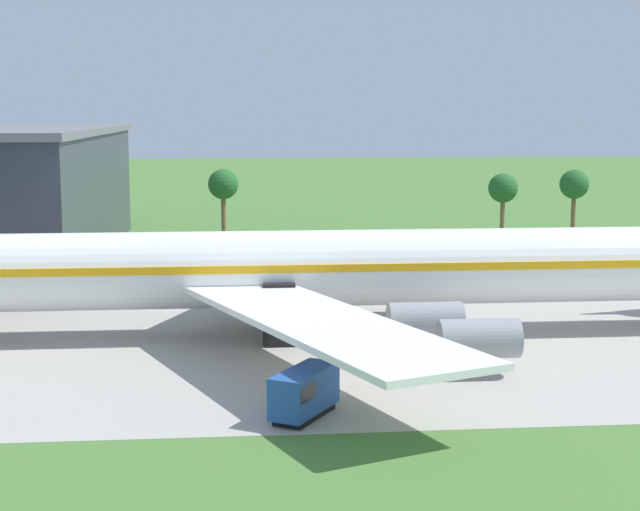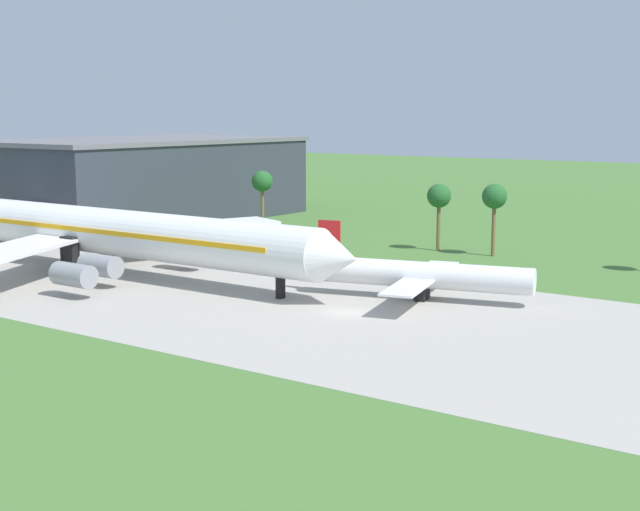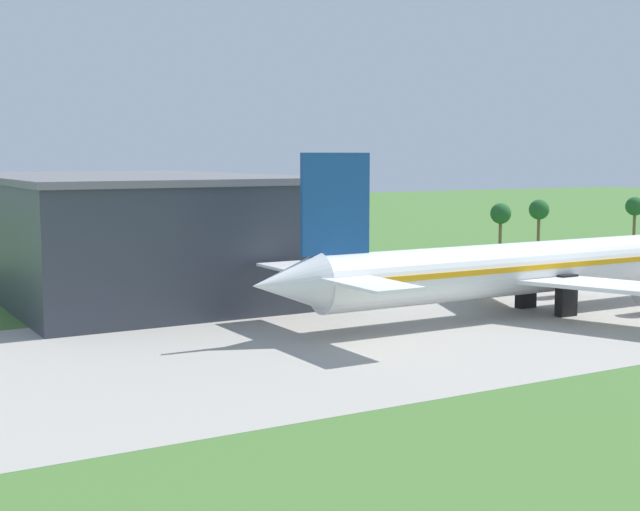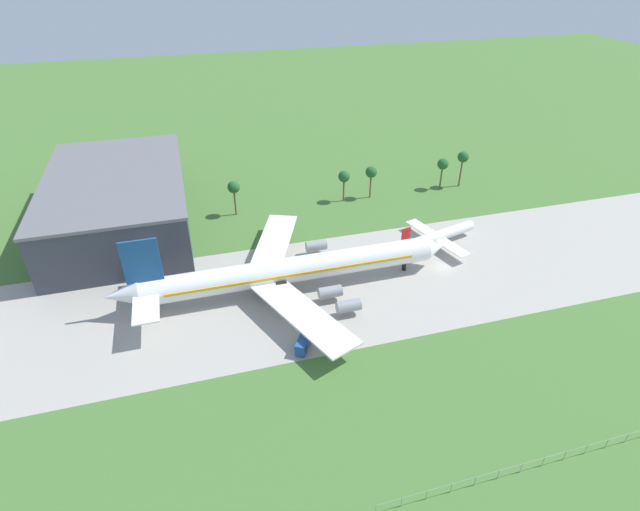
{
  "view_description": "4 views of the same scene",
  "coord_description": "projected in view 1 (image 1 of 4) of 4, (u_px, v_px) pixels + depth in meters",
  "views": [
    {
      "loc": [
        -45.61,
        -73.41,
        17.51
      ],
      "look_at": [
        -38.66,
        1.85,
        6.38
      ],
      "focal_mm": 55.0,
      "sensor_mm": 36.0,
      "label": 1
    },
    {
      "loc": [
        49.96,
        -75.01,
        20.54
      ],
      "look_at": [
        -4.76,
        1.85,
        5.38
      ],
      "focal_mm": 50.0,
      "sensor_mm": 36.0,
      "label": 2
    },
    {
      "loc": [
        -116.5,
        -73.88,
        18.16
      ],
      "look_at": [
        -72.56,
        1.85,
        8.36
      ],
      "focal_mm": 50.0,
      "sensor_mm": 36.0,
      "label": 3
    },
    {
      "loc": [
        -58.92,
        -91.93,
        70.08
      ],
      "look_at": [
        -31.11,
        5.0,
        6.0
      ],
      "focal_mm": 28.0,
      "sensor_mm": 36.0,
      "label": 4
    }
  ],
  "objects": [
    {
      "name": "baggage_tug",
      "position": [
        303.0,
        393.0,
        56.22
      ],
      "size": [
        4.48,
        5.61,
        2.83
      ],
      "color": "black",
      "rests_on": "ground_plane"
    },
    {
      "name": "palm_tree_row",
      "position": [
        582.0,
        184.0,
        120.14
      ],
      "size": [
        78.34,
        3.6,
        12.06
      ],
      "color": "brown",
      "rests_on": "ground_plane"
    },
    {
      "name": "jet_airliner",
      "position": [
        303.0,
        269.0,
        76.42
      ],
      "size": [
        80.02,
        59.64,
        18.49
      ],
      "color": "white",
      "rests_on": "ground_plane"
    }
  ]
}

